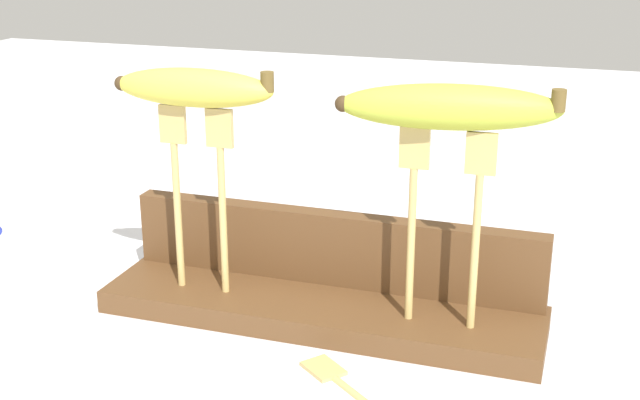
% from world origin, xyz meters
% --- Properties ---
extents(ground_plane, '(3.00, 3.00, 0.00)m').
position_xyz_m(ground_plane, '(0.00, 0.00, 0.00)').
color(ground_plane, silver).
extents(wooden_board, '(0.42, 0.11, 0.02)m').
position_xyz_m(wooden_board, '(0.00, 0.00, 0.01)').
color(wooden_board, brown).
rests_on(wooden_board, ground).
extents(board_backstop, '(0.41, 0.02, 0.07)m').
position_xyz_m(board_backstop, '(0.00, 0.04, 0.06)').
color(board_backstop, brown).
rests_on(board_backstop, wooden_board).
extents(fork_stand_left, '(0.07, 0.01, 0.18)m').
position_xyz_m(fork_stand_left, '(-0.12, -0.01, 0.13)').
color(fork_stand_left, tan).
rests_on(fork_stand_left, wooden_board).
extents(fork_stand_right, '(0.08, 0.01, 0.18)m').
position_xyz_m(fork_stand_right, '(0.12, -0.01, 0.13)').
color(fork_stand_right, tan).
rests_on(fork_stand_right, wooden_board).
extents(banana_raised_left, '(0.16, 0.04, 0.04)m').
position_xyz_m(banana_raised_left, '(-0.12, -0.01, 0.22)').
color(banana_raised_left, '#DBD147').
rests_on(banana_raised_left, fork_stand_left).
extents(banana_raised_right, '(0.19, 0.07, 0.04)m').
position_xyz_m(banana_raised_right, '(0.12, -0.01, 0.22)').
color(banana_raised_right, '#B2C138').
rests_on(banana_raised_right, fork_stand_right).
extents(fork_fallen_near, '(0.14, 0.12, 0.01)m').
position_xyz_m(fork_fallen_near, '(0.07, -0.11, 0.00)').
color(fork_fallen_near, tan).
rests_on(fork_fallen_near, ground).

